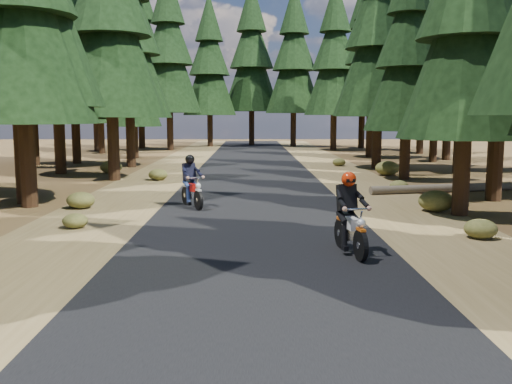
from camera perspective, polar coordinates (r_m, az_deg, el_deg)
ground at (r=12.41m, az=0.07°, el=-5.96°), size 120.00×120.00×0.00m
road at (r=17.31m, az=-0.12°, el=-2.06°), size 6.00×100.00×0.01m
shoulder_l at (r=17.87m, az=-15.04°, el=-2.02°), size 3.20×100.00×0.01m
shoulder_r at (r=17.94m, az=14.75°, el=-1.97°), size 3.20×100.00×0.01m
pine_forest at (r=33.48m, az=-0.38°, el=16.16°), size 34.59×55.08×16.32m
log_near at (r=23.03m, az=18.18°, el=0.36°), size 5.93×1.68×0.32m
understory_shrubs at (r=20.46m, az=3.68°, el=0.23°), size 15.22×31.74×0.72m
rider_lead at (r=12.19m, az=9.42°, el=-3.50°), size 0.89×2.01×1.74m
rider_follow at (r=18.29m, az=-6.42°, el=0.19°), size 1.30×1.94×1.68m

